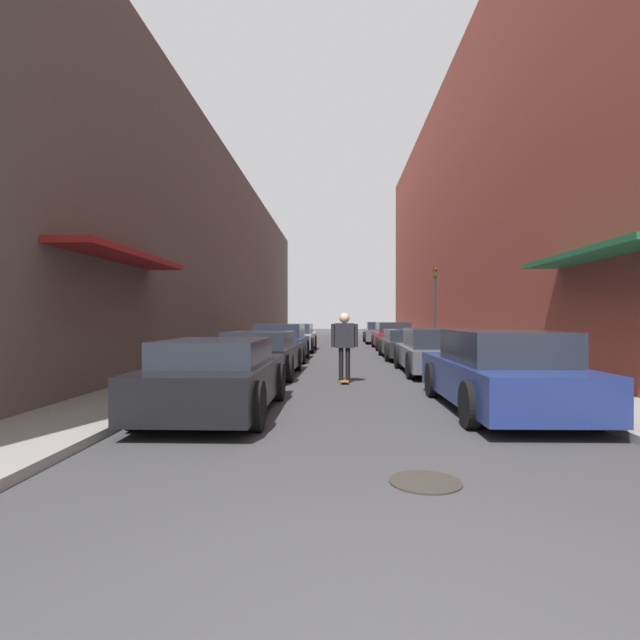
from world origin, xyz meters
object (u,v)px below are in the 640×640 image
at_px(parked_car_left_0, 218,376).
at_px(parked_car_right_1, 437,352).
at_px(parked_car_left_1, 261,354).
at_px(manhole_cover, 425,482).
at_px(skateboarder, 344,340).
at_px(parked_car_left_3, 295,338).
at_px(traffic_light, 435,299).
at_px(parked_car_right_2, 406,344).
at_px(parked_car_left_2, 280,343).
at_px(parked_car_right_0, 500,372).
at_px(parked_car_right_3, 392,336).
at_px(parked_car_right_4, 380,333).

height_order(parked_car_left_0, parked_car_right_1, parked_car_right_1).
xyz_separation_m(parked_car_left_1, manhole_cover, (2.99, -8.82, -0.60)).
bearing_deg(skateboarder, parked_car_left_1, 148.51).
relative_size(parked_car_left_3, traffic_light, 1.26).
xyz_separation_m(parked_car_right_2, traffic_light, (1.58, 2.24, 1.84)).
bearing_deg(parked_car_right_2, parked_car_left_3, 138.63).
bearing_deg(skateboarder, parked_car_left_0, -118.41).
bearing_deg(skateboarder, parked_car_left_3, 100.78).
bearing_deg(skateboarder, parked_car_left_2, 110.25).
bearing_deg(traffic_light, skateboarder, -112.99).
xyz_separation_m(parked_car_right_0, parked_car_right_2, (-0.11, 11.03, -0.10)).
distance_m(parked_car_right_3, traffic_light, 4.30).
xyz_separation_m(parked_car_left_1, traffic_light, (6.40, 8.24, 1.80)).
distance_m(parked_car_right_3, parked_car_right_4, 6.01).
relative_size(parked_car_left_3, parked_car_right_2, 0.99).
xyz_separation_m(parked_car_left_0, parked_car_right_3, (4.79, 17.30, 0.04)).
bearing_deg(manhole_cover, parked_car_left_3, 98.67).
distance_m(parked_car_left_0, parked_car_right_1, 7.85).
bearing_deg(parked_car_right_3, manhole_cover, -95.32).
bearing_deg(parked_car_right_0, parked_car_left_1, 134.44).
relative_size(parked_car_right_0, manhole_cover, 6.73).
height_order(parked_car_left_1, parked_car_right_3, parked_car_right_3).
bearing_deg(skateboarder, parked_car_right_0, -53.99).
xyz_separation_m(parked_car_left_1, parked_car_left_3, (0.10, 10.16, 0.04)).
xyz_separation_m(parked_car_left_1, parked_car_right_0, (4.93, -5.03, 0.06)).
distance_m(skateboarder, manhole_cover, 7.52).
height_order(parked_car_right_2, skateboarder, skateboarder).
relative_size(parked_car_left_1, parked_car_right_0, 0.94).
distance_m(parked_car_left_0, parked_car_left_1, 5.42).
height_order(parked_car_right_1, parked_car_right_4, parked_car_right_4).
height_order(parked_car_left_2, parked_car_right_1, parked_car_left_2).
xyz_separation_m(parked_car_left_1, parked_car_right_2, (4.82, 6.00, -0.04)).
distance_m(parked_car_right_2, parked_car_right_3, 5.88).
distance_m(parked_car_left_1, parked_car_right_4, 18.53).
distance_m(parked_car_right_0, traffic_light, 13.46).
relative_size(parked_car_left_0, parked_car_right_4, 0.94).
xyz_separation_m(parked_car_right_2, manhole_cover, (-1.82, -14.83, -0.56)).
bearing_deg(parked_car_right_2, traffic_light, 54.80).
relative_size(parked_car_right_2, parked_car_right_3, 0.99).
bearing_deg(manhole_cover, parked_car_left_2, 102.38).
xyz_separation_m(parked_car_left_3, parked_car_right_1, (4.89, -9.42, -0.01)).
bearing_deg(parked_car_left_2, manhole_cover, -77.62).
bearing_deg(manhole_cover, parked_car_right_4, 86.07).
relative_size(parked_car_left_0, parked_car_right_2, 0.91).
bearing_deg(parked_car_right_4, parked_car_left_1, -105.10).
xyz_separation_m(parked_car_right_0, traffic_light, (1.47, 13.27, 1.74)).
xyz_separation_m(parked_car_left_2, parked_car_right_3, (4.93, 7.03, -0.01)).
height_order(parked_car_right_3, traffic_light, traffic_light).
height_order(parked_car_left_1, skateboarder, skateboarder).
xyz_separation_m(parked_car_right_3, parked_car_right_4, (-0.09, 6.01, -0.01)).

